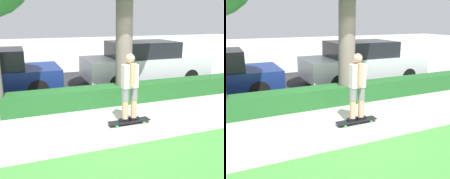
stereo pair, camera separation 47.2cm
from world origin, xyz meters
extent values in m
plane|color=#BCB7AD|center=(0.00, 0.00, 0.00)|extent=(60.00, 60.00, 0.00)
cube|color=#2D2D30|center=(0.00, 4.20, 0.00)|extent=(12.47, 5.00, 0.01)
cube|color=#236028|center=(0.00, 1.60, 0.27)|extent=(12.47, 0.60, 0.55)
cube|color=black|center=(0.35, -0.01, 0.08)|extent=(1.02, 0.24, 0.02)
cylinder|color=green|center=(0.69, -0.10, 0.03)|extent=(0.07, 0.04, 0.07)
cylinder|color=green|center=(0.69, 0.08, 0.03)|extent=(0.07, 0.04, 0.07)
cylinder|color=green|center=(0.00, -0.10, 0.03)|extent=(0.07, 0.04, 0.07)
cylinder|color=green|center=(0.00, 0.08, 0.03)|extent=(0.07, 0.04, 0.07)
cube|color=black|center=(0.23, -0.01, 0.12)|extent=(0.26, 0.09, 0.07)
cylinder|color=tan|center=(0.23, -0.01, 0.52)|extent=(0.14, 0.14, 0.73)
cylinder|color=gray|center=(0.23, -0.01, 0.74)|extent=(0.17, 0.17, 0.29)
cube|color=black|center=(0.46, -0.01, 0.12)|extent=(0.26, 0.09, 0.07)
cylinder|color=tan|center=(0.46, -0.01, 0.52)|extent=(0.14, 0.14, 0.73)
cylinder|color=gray|center=(0.46, -0.01, 0.74)|extent=(0.17, 0.17, 0.29)
cube|color=silver|center=(0.35, -0.01, 1.16)|extent=(0.35, 0.19, 0.54)
cylinder|color=tan|center=(0.35, -0.15, 1.22)|extent=(0.11, 0.11, 0.51)
cylinder|color=tan|center=(0.35, 0.14, 1.22)|extent=(0.11, 0.11, 0.51)
sphere|color=tan|center=(0.35, -0.01, 1.57)|extent=(0.21, 0.21, 0.21)
cylinder|color=#70665B|center=(0.87, 1.58, 1.76)|extent=(0.48, 0.48, 3.52)
cylinder|color=black|center=(-1.46, 2.75, 0.32)|extent=(0.64, 0.23, 0.64)
cylinder|color=black|center=(-1.46, 4.51, 0.32)|extent=(0.64, 0.23, 0.64)
cube|color=silver|center=(2.57, 3.55, 0.67)|extent=(4.71, 2.03, 0.73)
cube|color=black|center=(2.43, 3.55, 1.33)|extent=(2.46, 1.75, 0.57)
cylinder|color=black|center=(4.02, 2.66, 0.31)|extent=(0.62, 0.23, 0.62)
cylinder|color=black|center=(4.02, 4.44, 0.31)|extent=(0.62, 0.23, 0.62)
cylinder|color=black|center=(1.12, 2.66, 0.31)|extent=(0.62, 0.23, 0.62)
cylinder|color=black|center=(1.12, 4.44, 0.31)|extent=(0.62, 0.23, 0.62)
camera|label=1|loc=(-2.07, -5.29, 2.42)|focal=42.00mm
camera|label=2|loc=(-2.50, -5.11, 2.42)|focal=42.00mm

